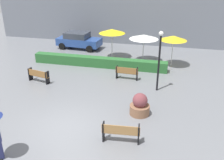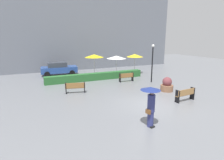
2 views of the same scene
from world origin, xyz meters
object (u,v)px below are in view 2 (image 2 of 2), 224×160
(pedestrian_with_umbrella, at_px, (151,101))
(patio_umbrella_yellow, at_px, (94,56))
(bench_far_left, at_px, (75,87))
(parked_car, at_px, (59,68))
(bench_near_right, at_px, (186,94))
(patio_umbrella_yellow_far, at_px, (135,56))
(planter_pot, at_px, (167,85))
(patio_umbrella_white, at_px, (116,57))
(bench_back_row, at_px, (126,77))
(lamp_post, at_px, (152,59))

(pedestrian_with_umbrella, height_order, patio_umbrella_yellow, patio_umbrella_yellow)
(bench_far_left, height_order, parked_car, parked_car)
(bench_near_right, xyz_separation_m, patio_umbrella_yellow_far, (1.94, 10.44, 1.75))
(bench_near_right, distance_m, planter_pot, 2.63)
(patio_umbrella_yellow_far, bearing_deg, patio_umbrella_white, 168.86)
(bench_back_row, height_order, lamp_post, lamp_post)
(planter_pot, bearing_deg, bench_back_row, 108.84)
(planter_pot, distance_m, patio_umbrella_yellow, 9.56)
(bench_far_left, height_order, planter_pot, planter_pot)
(lamp_post, relative_size, patio_umbrella_yellow, 1.50)
(parked_car, bearing_deg, planter_pot, -55.53)
(patio_umbrella_yellow_far, bearing_deg, bench_back_row, -131.02)
(bench_near_right, bearing_deg, planter_pot, 79.20)
(bench_far_left, relative_size, patio_umbrella_yellow, 0.64)
(bench_far_left, distance_m, planter_pot, 7.72)
(lamp_post, bearing_deg, bench_near_right, -101.58)
(bench_near_right, relative_size, bench_back_row, 1.08)
(patio_umbrella_yellow, bearing_deg, patio_umbrella_white, -7.20)
(planter_pot, xyz_separation_m, patio_umbrella_yellow_far, (1.44, 7.86, 1.77))
(pedestrian_with_umbrella, distance_m, patio_umbrella_yellow_far, 14.29)
(planter_pot, bearing_deg, lamp_post, 77.78)
(bench_near_right, distance_m, bench_back_row, 7.11)
(bench_near_right, xyz_separation_m, planter_pot, (0.49, 2.58, -0.02))
(patio_umbrella_yellow, relative_size, patio_umbrella_white, 1.08)
(bench_back_row, height_order, planter_pot, planter_pot)
(bench_far_left, height_order, lamp_post, lamp_post)
(patio_umbrella_yellow, bearing_deg, bench_back_row, -63.78)
(patio_umbrella_yellow_far, bearing_deg, bench_far_left, -148.71)
(pedestrian_with_umbrella, xyz_separation_m, lamp_post, (5.80, 7.96, 0.96))
(bench_back_row, xyz_separation_m, patio_umbrella_yellow_far, (2.96, 3.41, 1.76))
(bench_far_left, xyz_separation_m, parked_car, (-0.14, 8.27, 0.30))
(parked_car, bearing_deg, lamp_post, -43.36)
(bench_near_right, distance_m, patio_umbrella_yellow, 11.80)
(bench_back_row, xyz_separation_m, planter_pot, (1.52, -4.45, -0.01))
(patio_umbrella_white, xyz_separation_m, parked_car, (-6.56, 2.51, -1.32))
(bench_near_right, xyz_separation_m, pedestrian_with_umbrella, (-4.63, -2.22, 0.85))
(bench_far_left, distance_m, bench_back_row, 6.07)
(pedestrian_with_umbrella, bearing_deg, patio_umbrella_white, 72.05)
(patio_umbrella_white, distance_m, parked_car, 7.14)
(bench_far_left, xyz_separation_m, bench_back_row, (5.77, 1.90, 0.00))
(bench_far_left, bearing_deg, patio_umbrella_yellow_far, 31.29)
(lamp_post, distance_m, patio_umbrella_yellow_far, 4.76)
(parked_car, bearing_deg, patio_umbrella_white, -20.91)
(lamp_post, xyz_separation_m, patio_umbrella_yellow_far, (0.76, 4.70, -0.06))
(lamp_post, bearing_deg, patio_umbrella_yellow, 127.85)
(patio_umbrella_yellow_far, relative_size, parked_car, 0.57)
(bench_far_left, relative_size, lamp_post, 0.43)
(patio_umbrella_white, height_order, parked_car, patio_umbrella_white)
(patio_umbrella_white, bearing_deg, patio_umbrella_yellow_far, -11.14)
(pedestrian_with_umbrella, bearing_deg, parked_car, 98.41)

